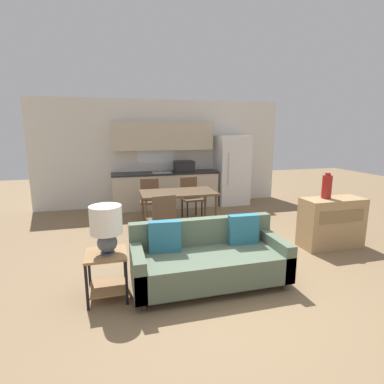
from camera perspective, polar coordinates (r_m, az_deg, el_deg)
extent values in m
plane|color=#7F6647|center=(3.90, 6.80, -18.26)|extent=(20.00, 20.00, 0.00)
cube|color=silver|center=(7.88, -5.59, 7.34)|extent=(6.40, 0.06, 2.70)
cube|color=white|center=(7.80, -6.95, 9.29)|extent=(0.97, 0.01, 1.05)
cube|color=beige|center=(7.67, -5.04, 0.30)|extent=(2.63, 0.62, 0.86)
cube|color=#232326|center=(7.60, -5.10, 3.62)|extent=(2.66, 0.65, 0.04)
cube|color=#B2B5B7|center=(7.53, -5.75, 3.71)|extent=(0.48, 0.36, 0.01)
cylinder|color=#B7BABC|center=(7.68, -5.97, 4.75)|extent=(0.02, 0.02, 0.24)
cube|color=beige|center=(7.66, -5.41, 10.59)|extent=(2.50, 0.34, 0.70)
cube|color=black|center=(7.63, -1.51, 4.91)|extent=(0.48, 0.36, 0.28)
cube|color=white|center=(8.03, 7.59, 4.15)|extent=(0.80, 0.71, 1.80)
cylinder|color=silver|center=(7.59, 7.00, 4.41)|extent=(0.02, 0.02, 0.81)
cube|color=brown|center=(5.82, -2.66, -0.11)|extent=(1.45, 0.81, 0.04)
cylinder|color=brown|center=(5.48, -8.66, -5.15)|extent=(0.05, 0.05, 0.73)
cylinder|color=brown|center=(5.77, 4.59, -4.20)|extent=(0.05, 0.05, 0.73)
cylinder|color=brown|center=(6.14, -9.39, -3.34)|extent=(0.05, 0.05, 0.73)
cylinder|color=brown|center=(6.39, 2.53, -2.58)|extent=(0.05, 0.05, 0.73)
cylinder|color=#3D2D1E|center=(3.55, -9.14, -20.69)|extent=(0.05, 0.05, 0.10)
cylinder|color=#3D2D1E|center=(4.06, 17.11, -16.64)|extent=(0.05, 0.05, 0.10)
cylinder|color=#3D2D1E|center=(4.10, -10.12, -15.96)|extent=(0.05, 0.05, 0.10)
cylinder|color=#3D2D1E|center=(4.55, 12.75, -13.17)|extent=(0.05, 0.05, 0.10)
cube|color=#566651|center=(3.87, 3.44, -13.89)|extent=(1.93, 0.80, 0.34)
cube|color=#566651|center=(4.09, 1.99, -9.70)|extent=(1.93, 0.14, 0.70)
cube|color=#566651|center=(3.68, -10.31, -14.27)|extent=(0.14, 0.80, 0.48)
cube|color=#566651|center=(4.19, 15.36, -11.20)|extent=(0.14, 0.80, 0.48)
cube|color=teal|center=(3.79, -5.22, -8.45)|extent=(0.41, 0.16, 0.40)
cube|color=teal|center=(4.09, 9.74, -7.03)|extent=(0.41, 0.14, 0.40)
cube|color=olive|center=(3.65, -16.09, -11.31)|extent=(0.46, 0.46, 0.03)
cube|color=olive|center=(3.83, -15.72, -17.11)|extent=(0.42, 0.42, 0.02)
cube|color=black|center=(3.59, -19.40, -16.86)|extent=(0.03, 0.03, 0.53)
cube|color=black|center=(3.58, -12.35, -16.55)|extent=(0.03, 0.03, 0.53)
cube|color=black|center=(3.97, -18.96, -13.98)|extent=(0.03, 0.03, 0.53)
cube|color=black|center=(3.95, -12.67, -13.69)|extent=(0.03, 0.03, 0.53)
cylinder|color=#4C515B|center=(3.61, -15.73, -11.09)|extent=(0.16, 0.16, 0.02)
sphere|color=#4C515B|center=(3.57, -15.84, -9.27)|extent=(0.23, 0.23, 0.23)
cylinder|color=white|center=(3.48, -16.09, -5.08)|extent=(0.36, 0.36, 0.32)
cube|color=tan|center=(5.58, 25.01, -5.29)|extent=(1.04, 0.44, 0.83)
cube|color=olive|center=(5.37, 26.70, -4.22)|extent=(0.83, 0.01, 0.20)
cylinder|color=maroon|center=(5.40, 24.29, 0.89)|extent=(0.16, 0.16, 0.38)
cylinder|color=maroon|center=(5.37, 24.48, 3.10)|extent=(0.09, 0.09, 0.04)
cube|color=brown|center=(6.65, -0.02, -1.34)|extent=(0.47, 0.47, 0.04)
cube|color=brown|center=(6.78, -0.63, 1.01)|extent=(0.40, 0.08, 0.45)
cylinder|color=black|center=(6.49, -0.87, -3.76)|extent=(0.03, 0.03, 0.42)
cylinder|color=black|center=(6.62, 1.89, -3.47)|extent=(0.03, 0.03, 0.42)
cylinder|color=black|center=(6.80, -1.89, -3.05)|extent=(0.03, 0.03, 0.42)
cylinder|color=black|center=(6.92, 0.77, -2.79)|extent=(0.03, 0.03, 0.42)
cube|color=brown|center=(5.13, -5.97, -5.38)|extent=(0.48, 0.48, 0.04)
cube|color=brown|center=(4.88, -5.34, -3.27)|extent=(0.40, 0.09, 0.45)
cylinder|color=black|center=(5.40, -4.74, -7.03)|extent=(0.03, 0.03, 0.42)
cylinder|color=black|center=(5.31, -8.24, -7.45)|extent=(0.03, 0.03, 0.42)
cylinder|color=black|center=(5.10, -3.49, -8.17)|extent=(0.03, 0.03, 0.42)
cylinder|color=black|center=(5.00, -7.19, -8.65)|extent=(0.03, 0.03, 0.42)
cube|color=brown|center=(6.49, -7.98, -1.78)|extent=(0.46, 0.46, 0.04)
cube|color=brown|center=(6.63, -8.08, 0.65)|extent=(0.40, 0.07, 0.45)
cylinder|color=black|center=(6.38, -9.42, -4.19)|extent=(0.03, 0.03, 0.42)
cylinder|color=black|center=(6.39, -6.36, -4.09)|extent=(0.03, 0.03, 0.42)
cylinder|color=black|center=(6.71, -9.41, -3.41)|extent=(0.03, 0.03, 0.42)
cylinder|color=black|center=(6.72, -6.51, -3.31)|extent=(0.03, 0.03, 0.42)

